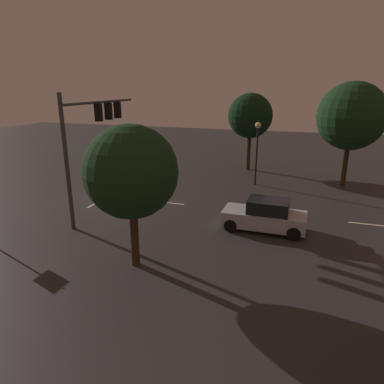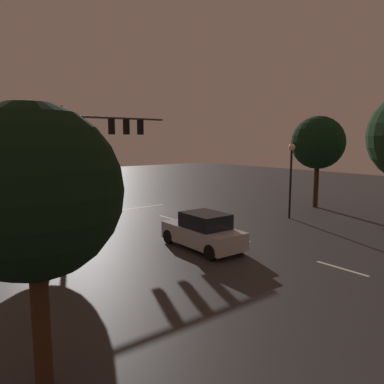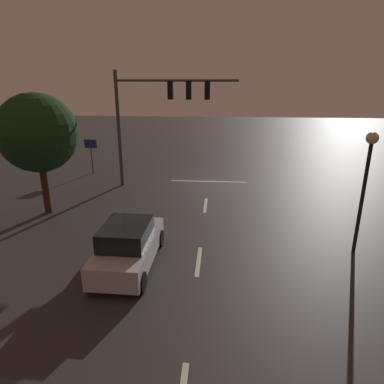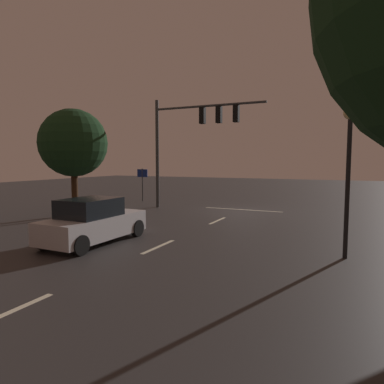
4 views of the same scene
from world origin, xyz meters
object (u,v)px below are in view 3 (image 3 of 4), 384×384
(car_approaching, at_px, (128,246))
(tree_right_far, at_px, (38,133))
(traffic_signal_assembly, at_px, (160,105))
(route_sign, at_px, (91,149))
(street_lamp_left_kerb, at_px, (367,170))

(car_approaching, relative_size, tree_right_far, 0.73)
(traffic_signal_assembly, bearing_deg, car_approaching, 92.38)
(route_sign, bearing_deg, street_lamp_left_kerb, 143.74)
(tree_right_far, bearing_deg, car_approaching, 138.78)
(traffic_signal_assembly, relative_size, tree_right_far, 1.22)
(street_lamp_left_kerb, height_order, tree_right_far, tree_right_far)
(car_approaching, bearing_deg, traffic_signal_assembly, -87.62)
(traffic_signal_assembly, relative_size, street_lamp_left_kerb, 1.54)
(car_approaching, distance_m, street_lamp_left_kerb, 9.21)
(traffic_signal_assembly, relative_size, route_sign, 2.93)
(traffic_signal_assembly, height_order, street_lamp_left_kerb, traffic_signal_assembly)
(car_approaching, height_order, route_sign, route_sign)
(route_sign, relative_size, tree_right_far, 0.42)
(street_lamp_left_kerb, relative_size, route_sign, 1.91)
(traffic_signal_assembly, height_order, route_sign, traffic_signal_assembly)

